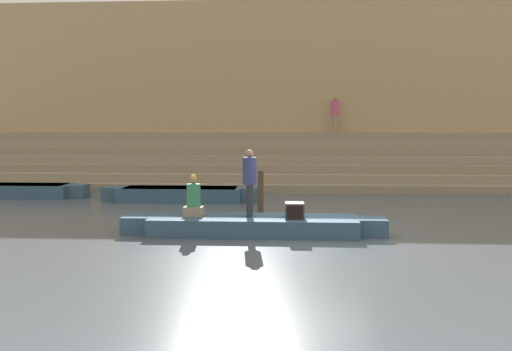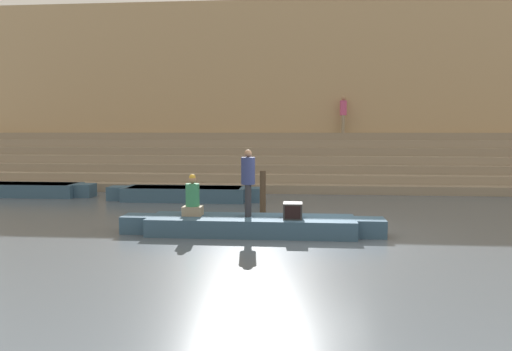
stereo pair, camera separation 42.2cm
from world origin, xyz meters
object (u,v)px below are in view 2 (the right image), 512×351
moored_boat_distant (23,189)px  mooring_post (263,192)px  person_standing (248,178)px  tv_set (293,211)px  rowboat_main (251,225)px  person_on_steps (343,112)px  person_rowing (193,199)px  moored_boat_shore (185,193)px

moored_boat_distant → mooring_post: 9.94m
mooring_post → moored_boat_distant: bearing=162.7°
person_standing → moored_boat_distant: size_ratio=0.29×
tv_set → rowboat_main: bearing=167.4°
mooring_post → person_on_steps: person_on_steps is taller
moored_boat_distant → person_rowing: bearing=-39.0°
moored_boat_shore → person_on_steps: 9.94m
rowboat_main → person_rowing: 1.58m
moored_boat_shore → moored_boat_distant: 6.54m
moored_boat_shore → moored_boat_distant: bearing=172.8°
tv_set → mooring_post: size_ratio=0.38×
tv_set → mooring_post: (-0.98, 3.44, 0.03)m
moored_boat_distant → moored_boat_shore: bearing=-7.5°
person_rowing → mooring_post: (1.48, 3.21, -0.19)m
moored_boat_shore → person_on_steps: bearing=48.1°
rowboat_main → moored_boat_shore: (-2.96, 5.55, 0.03)m
person_standing → person_rowing: person_standing is taller
rowboat_main → person_standing: (-0.09, 0.07, 1.13)m
person_standing → moored_boat_shore: (-2.87, 5.48, -1.10)m
tv_set → moored_boat_shore: size_ratio=0.09×
moored_boat_distant → mooring_post: size_ratio=4.40×
rowboat_main → person_on_steps: (3.20, 12.68, 3.19)m
tv_set → person_rowing: bearing=171.0°
person_rowing → tv_set: person_rowing is taller
rowboat_main → person_rowing: bearing=-179.7°
tv_set → person_on_steps: 13.33m
tv_set → moored_boat_distant: (-10.47, 6.40, -0.35)m
moored_boat_shore → person_on_steps: person_on_steps is taller
moored_boat_shore → mooring_post: bearing=-38.4°
rowboat_main → person_on_steps: 13.46m
moored_boat_shore → moored_boat_distant: same height
rowboat_main → person_rowing: (-1.46, 0.08, 0.60)m
person_on_steps → person_rowing: bearing=66.7°
tv_set → moored_boat_shore: (-3.96, 5.71, -0.35)m
person_standing → moored_boat_shore: 6.28m
person_standing → person_on_steps: (3.28, 12.61, 2.06)m
rowboat_main → moored_boat_shore: bearing=121.3°
person_standing → tv_set: size_ratio=3.32×
person_rowing → moored_boat_distant: person_rowing is taller
rowboat_main → person_standing: person_standing is taller
person_rowing → person_standing: bearing=8.3°
person_standing → moored_boat_shore: size_ratio=0.29×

